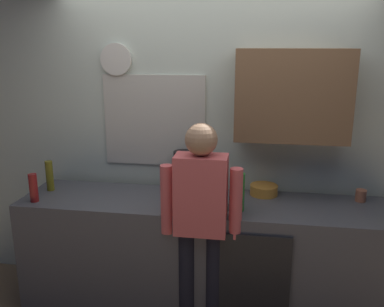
% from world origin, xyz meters
% --- Properties ---
extents(kitchen_counter, '(2.89, 0.64, 0.93)m').
position_xyz_m(kitchen_counter, '(0.00, 0.30, 0.47)').
color(kitchen_counter, '#4C4C51').
rests_on(kitchen_counter, ground_plane).
extents(dishwasher_panel, '(0.56, 0.02, 0.84)m').
position_xyz_m(dishwasher_panel, '(0.36, -0.03, 0.42)').
color(dishwasher_panel, black).
rests_on(dishwasher_panel, ground_plane).
extents(back_wall_assembly, '(4.49, 0.42, 2.60)m').
position_xyz_m(back_wall_assembly, '(0.07, 0.70, 1.36)').
color(back_wall_assembly, silver).
rests_on(back_wall_assembly, ground_plane).
extents(coffee_maker, '(0.20, 0.20, 0.33)m').
position_xyz_m(coffee_maker, '(-0.21, 0.56, 1.08)').
color(coffee_maker, black).
rests_on(coffee_maker, kitchen_counter).
extents(bottle_clear_soda, '(0.09, 0.09, 0.28)m').
position_xyz_m(bottle_clear_soda, '(0.25, 0.17, 1.07)').
color(bottle_clear_soda, '#2D8C33').
rests_on(bottle_clear_soda, kitchen_counter).
extents(bottle_red_vinegar, '(0.06, 0.06, 0.22)m').
position_xyz_m(bottle_red_vinegar, '(-1.30, 0.10, 1.04)').
color(bottle_red_vinegar, maroon).
rests_on(bottle_red_vinegar, kitchen_counter).
extents(bottle_green_wine, '(0.07, 0.07, 0.30)m').
position_xyz_m(bottle_green_wine, '(0.12, 0.24, 1.08)').
color(bottle_green_wine, '#195923').
rests_on(bottle_green_wine, kitchen_counter).
extents(bottle_olive_oil, '(0.06, 0.06, 0.25)m').
position_xyz_m(bottle_olive_oil, '(-1.30, 0.35, 1.06)').
color(bottle_olive_oil, olive).
rests_on(bottle_olive_oil, kitchen_counter).
extents(cup_terracotta_mug, '(0.08, 0.08, 0.09)m').
position_xyz_m(cup_terracotta_mug, '(1.17, 0.50, 0.98)').
color(cup_terracotta_mug, '#B26647').
rests_on(cup_terracotta_mug, kitchen_counter).
extents(mixing_bowl, '(0.22, 0.22, 0.08)m').
position_xyz_m(mixing_bowl, '(0.44, 0.52, 0.97)').
color(mixing_bowl, orange).
rests_on(mixing_bowl, kitchen_counter).
extents(person_at_sink, '(0.57, 0.22, 1.60)m').
position_xyz_m(person_at_sink, '(0.00, 0.00, 0.95)').
color(person_at_sink, black).
rests_on(person_at_sink, ground_plane).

